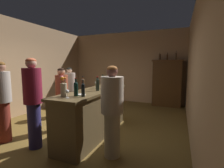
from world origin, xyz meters
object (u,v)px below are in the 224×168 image
patron_redhead (33,99)px  display_cabinet (167,82)px  wine_bottle_rose (83,89)px  patron_near_entrance (2,98)px  display_bottle_midleft (167,57)px  wine_glass_front (96,83)px  wine_bottle_pinot (76,88)px  patron_tall (70,89)px  wine_glass_mid (67,92)px  cheese_plate (81,95)px  wine_bottle_merlot (103,82)px  display_bottle_center (176,56)px  wine_bottle_syrah (97,84)px  wine_bottle_malbec (83,84)px  bartender (112,108)px  flower_arrangement (63,87)px  patron_in_navy (62,95)px  bar_counter (94,113)px  wine_bottle_riesling (98,84)px  display_bottle_left (160,57)px

patron_redhead → display_cabinet: bearing=-1.7°
wine_bottle_rose → patron_near_entrance: size_ratio=0.18×
wine_bottle_rose → display_bottle_midleft: (1.10, 4.18, 0.74)m
wine_bottle_rose → wine_glass_front: size_ratio=1.96×
wine_bottle_pinot → patron_tall: bearing=129.9°
wine_glass_mid → cheese_plate: bearing=81.0°
display_cabinet → wine_glass_mid: bearing=-106.4°
wine_bottle_merlot → display_bottle_center: display_bottle_center is taller
wine_bottle_syrah → display_bottle_center: display_bottle_center is taller
wine_bottle_malbec → cheese_plate: size_ratio=2.00×
patron_near_entrance → bartender: (2.30, 0.36, -0.06)m
wine_bottle_malbec → flower_arrangement: size_ratio=0.86×
cheese_plate → patron_near_entrance: size_ratio=0.10×
wine_bottle_malbec → patron_in_navy: patron_in_navy is taller
patron_tall → wine_glass_mid: bearing=-10.6°
bar_counter → bartender: 1.02m
flower_arrangement → wine_bottle_merlot: bearing=81.9°
wine_bottle_merlot → display_bottle_midleft: (1.25, 3.07, 0.72)m
display_cabinet → display_bottle_midleft: bearing=180.0°
cheese_plate → bartender: bearing=-3.7°
wine_bottle_syrah → wine_bottle_riesling: (0.15, -0.24, 0.03)m
patron_redhead → wine_glass_mid: bearing=-66.3°
display_bottle_left → wine_glass_mid: bearing=-102.8°
display_bottle_center → wine_bottle_pinot: bearing=-110.4°
display_bottle_center → patron_near_entrance: bearing=-125.6°
wine_bottle_merlot → display_bottle_center: bearing=63.0°
wine_bottle_syrah → wine_bottle_rose: (0.23, -0.95, 0.01)m
wine_bottle_malbec → patron_in_navy: size_ratio=0.21×
wine_bottle_rose → wine_glass_mid: (-0.18, -0.21, -0.03)m
wine_bottle_syrah → wine_bottle_rose: 0.97m
display_cabinet → display_bottle_left: display_bottle_left is taller
wine_bottle_rose → wine_bottle_riesling: (-0.08, 0.70, 0.01)m
flower_arrangement → patron_in_navy: (-0.78, 0.88, -0.36)m
display_bottle_midleft → display_bottle_center: (0.30, 0.00, 0.02)m
wine_bottle_riesling → patron_in_navy: 1.08m
wine_bottle_pinot → cheese_plate: (0.02, 0.14, -0.14)m
wine_bottle_pinot → wine_bottle_malbec: size_ratio=1.04×
bartender → wine_bottle_rose: bearing=-3.8°
display_bottle_midleft → wine_glass_front: bearing=-115.4°
wine_bottle_syrah → wine_glass_mid: size_ratio=1.90×
wine_bottle_pinot → display_bottle_left: display_bottle_left is taller
cheese_plate → patron_near_entrance: bearing=-166.5°
wine_bottle_merlot → flower_arrangement: bearing=-98.1°
wine_bottle_rose → wine_glass_front: (-0.34, 1.13, -0.02)m
patron_near_entrance → bartender: patron_near_entrance is taller
wine_glass_mid → display_bottle_midleft: (1.28, 4.39, 0.77)m
display_cabinet → wine_bottle_pinot: bearing=-106.8°
wine_bottle_riesling → patron_near_entrance: (-1.70, -0.97, -0.27)m
bar_counter → display_bottle_center: size_ratio=7.09×
wine_bottle_rose → wine_bottle_malbec: bearing=123.0°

